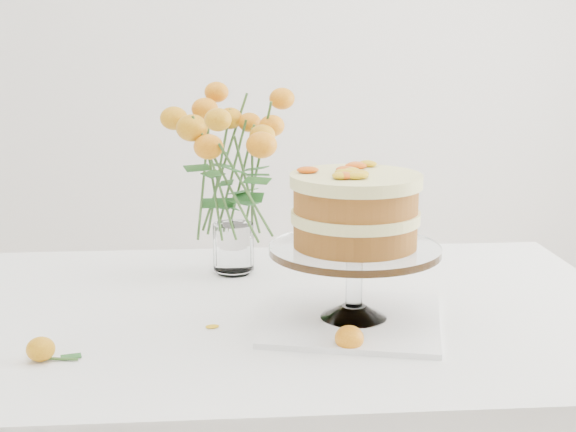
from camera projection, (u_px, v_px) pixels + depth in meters
name	position (u px, v px, depth m)	size (l,w,h in m)	color
table	(274.00, 347.00, 1.60)	(1.43, 0.93, 0.76)	tan
napkin	(353.00, 320.00, 1.50)	(0.32, 0.32, 0.01)	white
cake_stand	(355.00, 218.00, 1.46)	(0.32, 0.32, 0.28)	silver
rose_vase	(232.00, 155.00, 1.75)	(0.34, 0.34, 0.46)	silver
loose_rose_near	(41.00, 349.00, 1.32)	(0.08, 0.05, 0.04)	gold
loose_rose_far	(350.00, 338.00, 1.36)	(0.09, 0.05, 0.04)	#C96109
stray_petal_a	(212.00, 327.00, 1.47)	(0.03, 0.02, 0.00)	#E5AD0E
stray_petal_b	(268.00, 333.00, 1.44)	(0.03, 0.02, 0.00)	#E5AD0E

